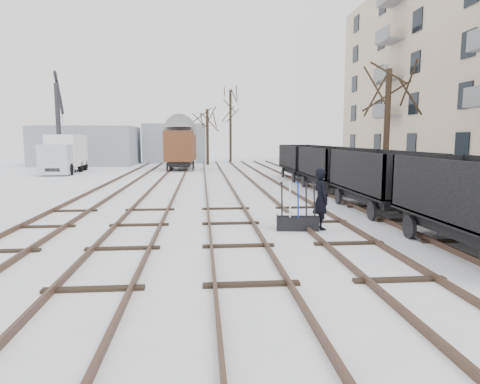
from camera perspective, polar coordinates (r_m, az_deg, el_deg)
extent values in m
plane|color=white|center=(11.39, -0.22, -7.33)|extent=(120.00, 120.00, 0.00)
cube|color=black|center=(25.79, -18.03, 0.69)|extent=(0.07, 52.00, 0.15)
cube|color=black|center=(25.51, -14.89, 0.73)|extent=(0.07, 52.00, 0.15)
cube|color=black|center=(14.22, -25.95, -5.02)|extent=(1.90, 0.20, 0.08)
cube|color=black|center=(25.29, -11.39, 0.78)|extent=(0.07, 52.00, 0.15)
cube|color=black|center=(25.17, -8.14, 0.82)|extent=(0.07, 52.00, 0.15)
cube|color=black|center=(13.44, -13.87, -5.16)|extent=(1.90, 0.20, 0.08)
cube|color=black|center=(25.13, -4.58, 0.86)|extent=(0.07, 52.00, 0.15)
cube|color=black|center=(25.19, -1.31, 0.89)|extent=(0.07, 52.00, 0.15)
cube|color=black|center=(13.32, -0.95, -5.07)|extent=(1.90, 0.20, 0.08)
cube|color=black|center=(25.34, 2.22, 0.93)|extent=(0.07, 52.00, 0.15)
cube|color=black|center=(25.56, 5.42, 0.96)|extent=(0.07, 52.00, 0.15)
cube|color=black|center=(13.86, 11.56, -4.73)|extent=(1.90, 0.20, 0.08)
cube|color=black|center=(25.89, 8.82, 0.98)|extent=(0.07, 52.00, 0.15)
cube|color=black|center=(26.27, 11.86, 1.00)|extent=(0.07, 52.00, 0.15)
cube|color=black|center=(14.99, 22.64, -4.24)|extent=(1.90, 0.20, 0.08)
cube|color=#9099A3|center=(48.51, -19.61, 5.82)|extent=(10.00, 8.00, 4.00)
cube|color=silver|center=(48.52, -19.72, 8.24)|extent=(9.80, 7.84, 0.10)
cube|color=#9099A3|center=(51.07, -8.60, 6.43)|extent=(7.00, 6.00, 4.40)
cube|color=silver|center=(51.09, -8.65, 8.96)|extent=(6.86, 5.88, 0.10)
cube|color=black|center=(13.46, 7.68, -4.15)|extent=(1.34, 0.57, 0.44)
cube|color=black|center=(13.41, 7.70, -3.15)|extent=(1.33, 0.45, 0.06)
cube|color=silver|center=(13.41, 7.70, -2.98)|extent=(1.27, 0.41, 0.03)
cylinder|color=black|center=(13.29, 5.59, -1.07)|extent=(0.09, 0.32, 1.08)
cylinder|color=silver|center=(13.31, 6.67, -1.07)|extent=(0.09, 0.32, 1.08)
cylinder|color=#0C25A8|center=(13.33, 7.74, -1.08)|extent=(0.09, 0.32, 1.08)
cylinder|color=black|center=(13.36, 8.80, -1.08)|extent=(0.09, 0.32, 1.08)
cylinder|color=black|center=(13.40, 9.86, -1.08)|extent=(0.09, 0.32, 1.08)
imported|color=black|center=(13.61, 10.72, -0.92)|extent=(0.56, 0.76, 1.92)
cube|color=black|center=(11.35, 25.87, 0.02)|extent=(0.10, 5.75, 1.53)
cylinder|color=black|center=(14.23, 29.27, -3.93)|extent=(0.12, 0.67, 0.67)
cube|color=black|center=(17.63, 18.12, -0.42)|extent=(1.84, 5.06, 0.38)
cube|color=black|center=(17.61, 18.14, 0.20)|extent=(2.30, 5.75, 0.12)
cube|color=black|center=(17.13, 14.85, 2.71)|extent=(0.10, 5.75, 1.53)
cube|color=black|center=(18.00, 21.47, 2.66)|extent=(0.10, 5.75, 1.53)
cube|color=silver|center=(17.59, 18.15, 0.51)|extent=(2.07, 5.52, 0.06)
cylinder|color=black|center=(15.59, 17.16, -2.42)|extent=(0.12, 0.67, 0.67)
cylinder|color=black|center=(19.76, 18.80, -0.49)|extent=(0.12, 0.67, 0.67)
cube|color=black|center=(23.60, 12.01, 1.65)|extent=(1.84, 5.06, 0.38)
cube|color=black|center=(23.59, 12.03, 2.11)|extent=(2.30, 5.75, 0.12)
cube|color=black|center=(23.23, 9.47, 3.99)|extent=(0.10, 5.75, 1.53)
cube|color=black|center=(23.88, 14.61, 3.94)|extent=(0.10, 5.75, 1.53)
cube|color=silver|center=(23.58, 12.03, 2.34)|extent=(2.07, 5.52, 0.06)
cylinder|color=black|center=(21.58, 10.75, 0.39)|extent=(0.12, 0.67, 0.67)
cylinder|color=black|center=(25.70, 13.04, 1.42)|extent=(0.12, 0.67, 0.67)
cube|color=black|center=(29.76, 8.40, 2.86)|extent=(1.84, 5.06, 0.38)
cube|color=black|center=(29.74, 8.41, 3.23)|extent=(2.30, 5.75, 0.12)
cube|color=black|center=(29.46, 6.34, 4.72)|extent=(0.10, 5.75, 1.53)
cube|color=black|center=(29.98, 10.49, 4.68)|extent=(0.10, 5.75, 1.53)
cube|color=silver|center=(29.74, 8.41, 3.41)|extent=(2.07, 5.52, 0.06)
cylinder|color=black|center=(27.76, 7.15, 1.97)|extent=(0.12, 0.67, 0.67)
cylinder|color=black|center=(31.82, 9.47, 2.60)|extent=(0.12, 0.67, 0.67)
cube|color=black|center=(38.60, -7.87, 3.90)|extent=(2.17, 4.51, 0.40)
cube|color=#522818|center=(38.54, -7.91, 6.13)|extent=(2.68, 5.14, 2.61)
cube|color=silver|center=(38.55, -7.96, 8.59)|extent=(2.43, 4.87, 0.04)
cylinder|color=black|center=(37.09, -9.69, 3.27)|extent=(0.12, 0.70, 0.70)
cylinder|color=black|center=(40.18, -6.19, 3.63)|extent=(0.12, 0.70, 0.70)
cube|color=black|center=(37.82, -22.26, 3.13)|extent=(1.33, 6.91, 0.27)
cube|color=#B3B8BD|center=(35.37, -23.52, 3.99)|extent=(2.23, 1.89, 2.26)
cube|color=white|center=(38.46, -22.04, 5.16)|extent=(2.43, 4.78, 2.53)
cube|color=silver|center=(38.44, -22.13, 7.07)|extent=(2.38, 4.69, 0.04)
cylinder|color=black|center=(35.91, -24.87, 2.73)|extent=(0.27, 0.90, 0.90)
cylinder|color=black|center=(39.98, -19.83, 3.37)|extent=(0.27, 0.90, 0.90)
cube|color=white|center=(43.52, -8.01, 4.59)|extent=(3.19, 4.29, 1.61)
cube|color=silver|center=(43.49, -8.03, 5.68)|extent=(3.12, 4.19, 0.04)
cylinder|color=black|center=(42.35, -9.17, 3.71)|extent=(0.20, 0.63, 0.63)
cylinder|color=black|center=(44.77, -6.89, 3.94)|extent=(0.20, 0.63, 0.63)
cube|color=#28292D|center=(41.67, -22.82, 3.27)|extent=(2.02, 2.02, 0.76)
cylinder|color=#28292D|center=(41.60, -23.05, 7.99)|extent=(0.42, 0.42, 7.63)
cylinder|color=#28292D|center=(43.42, -22.55, 12.00)|extent=(1.24, 4.81, 3.52)
cylinder|color=black|center=(45.18, -21.64, 8.93)|extent=(0.04, 0.04, 4.29)
cylinder|color=black|center=(22.87, 18.96, 7.51)|extent=(0.30, 0.30, 6.25)
cylinder|color=black|center=(45.62, -4.36, 7.30)|extent=(0.30, 0.30, 5.83)
cylinder|color=black|center=(51.01, -1.27, 8.75)|extent=(0.30, 0.30, 8.39)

